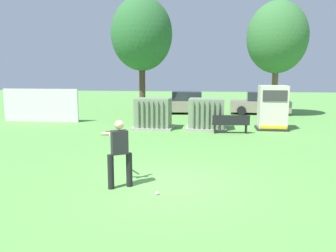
{
  "coord_description": "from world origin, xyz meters",
  "views": [
    {
      "loc": [
        1.27,
        -8.26,
        2.86
      ],
      "look_at": [
        -0.44,
        3.5,
        1.0
      ],
      "focal_mm": 35.26,
      "sensor_mm": 36.0,
      "label": 1
    }
  ],
  "objects_px": {
    "park_bench": "(231,123)",
    "generator_enclosure": "(272,108)",
    "transformer_west": "(153,114)",
    "sports_ball": "(157,193)",
    "transformer_mid_west": "(206,114)",
    "parked_car_left_of_center": "(260,104)",
    "batter": "(119,150)",
    "parked_car_leftmost": "(185,103)"
  },
  "relations": [
    {
      "from": "transformer_west",
      "to": "transformer_mid_west",
      "type": "bearing_deg",
      "value": 3.67
    },
    {
      "from": "transformer_west",
      "to": "parked_car_leftmost",
      "type": "distance_m",
      "value": 7.11
    },
    {
      "from": "parked_car_left_of_center",
      "to": "batter",
      "type": "bearing_deg",
      "value": -108.49
    },
    {
      "from": "generator_enclosure",
      "to": "transformer_mid_west",
      "type": "bearing_deg",
      "value": -172.43
    },
    {
      "from": "transformer_west",
      "to": "parked_car_left_of_center",
      "type": "bearing_deg",
      "value": 49.24
    },
    {
      "from": "sports_ball",
      "to": "parked_car_left_of_center",
      "type": "bearing_deg",
      "value": 75.18
    },
    {
      "from": "transformer_west",
      "to": "transformer_mid_west",
      "type": "relative_size",
      "value": 1.0
    },
    {
      "from": "parked_car_leftmost",
      "to": "park_bench",
      "type": "bearing_deg",
      "value": -69.51
    },
    {
      "from": "sports_ball",
      "to": "parked_car_leftmost",
      "type": "xyz_separation_m",
      "value": [
        -0.88,
        16.7,
        0.71
      ]
    },
    {
      "from": "sports_ball",
      "to": "parked_car_leftmost",
      "type": "relative_size",
      "value": 0.02
    },
    {
      "from": "transformer_mid_west",
      "to": "sports_ball",
      "type": "bearing_deg",
      "value": -95.06
    },
    {
      "from": "transformer_west",
      "to": "parked_car_left_of_center",
      "type": "relative_size",
      "value": 0.49
    },
    {
      "from": "park_bench",
      "to": "batter",
      "type": "height_order",
      "value": "batter"
    },
    {
      "from": "park_bench",
      "to": "generator_enclosure",
      "type": "bearing_deg",
      "value": 35.67
    },
    {
      "from": "sports_ball",
      "to": "generator_enclosure",
      "type": "bearing_deg",
      "value": 67.43
    },
    {
      "from": "transformer_west",
      "to": "batter",
      "type": "distance_m",
      "value": 9.28
    },
    {
      "from": "transformer_mid_west",
      "to": "generator_enclosure",
      "type": "distance_m",
      "value": 3.46
    },
    {
      "from": "batter",
      "to": "sports_ball",
      "type": "distance_m",
      "value": 1.47
    },
    {
      "from": "transformer_mid_west",
      "to": "parked_car_left_of_center",
      "type": "bearing_deg",
      "value": 63.39
    },
    {
      "from": "parked_car_left_of_center",
      "to": "transformer_mid_west",
      "type": "bearing_deg",
      "value": -116.61
    },
    {
      "from": "transformer_mid_west",
      "to": "sports_ball",
      "type": "relative_size",
      "value": 23.33
    },
    {
      "from": "parked_car_leftmost",
      "to": "generator_enclosure",
      "type": "bearing_deg",
      "value": -51.07
    },
    {
      "from": "transformer_mid_west",
      "to": "parked_car_leftmost",
      "type": "bearing_deg",
      "value": 104.37
    },
    {
      "from": "generator_enclosure",
      "to": "parked_car_leftmost",
      "type": "distance_m",
      "value": 8.23
    },
    {
      "from": "park_bench",
      "to": "transformer_west",
      "type": "bearing_deg",
      "value": 166.89
    },
    {
      "from": "sports_ball",
      "to": "park_bench",
      "type": "bearing_deg",
      "value": 76.52
    },
    {
      "from": "transformer_west",
      "to": "parked_car_leftmost",
      "type": "height_order",
      "value": "same"
    },
    {
      "from": "transformer_west",
      "to": "park_bench",
      "type": "height_order",
      "value": "transformer_west"
    },
    {
      "from": "batter",
      "to": "park_bench",
      "type": "bearing_deg",
      "value": 69.23
    },
    {
      "from": "park_bench",
      "to": "parked_car_leftmost",
      "type": "height_order",
      "value": "parked_car_leftmost"
    },
    {
      "from": "parked_car_left_of_center",
      "to": "transformer_west",
      "type": "bearing_deg",
      "value": -130.76
    },
    {
      "from": "transformer_west",
      "to": "sports_ball",
      "type": "height_order",
      "value": "transformer_west"
    },
    {
      "from": "park_bench",
      "to": "sports_ball",
      "type": "bearing_deg",
      "value": -103.48
    },
    {
      "from": "park_bench",
      "to": "sports_ball",
      "type": "xyz_separation_m",
      "value": [
        -2.1,
        -8.74,
        -0.49
      ]
    },
    {
      "from": "transformer_mid_west",
      "to": "parked_car_left_of_center",
      "type": "height_order",
      "value": "same"
    },
    {
      "from": "sports_ball",
      "to": "transformer_mid_west",
      "type": "bearing_deg",
      "value": 84.94
    },
    {
      "from": "batter",
      "to": "parked_car_left_of_center",
      "type": "distance_m",
      "value": 17.67
    },
    {
      "from": "transformer_west",
      "to": "sports_ball",
      "type": "distance_m",
      "value": 9.89
    },
    {
      "from": "transformer_west",
      "to": "sports_ball",
      "type": "relative_size",
      "value": 23.33
    },
    {
      "from": "sports_ball",
      "to": "parked_car_left_of_center",
      "type": "xyz_separation_m",
      "value": [
        4.55,
        17.2,
        0.71
      ]
    },
    {
      "from": "transformer_west",
      "to": "transformer_mid_west",
      "type": "xyz_separation_m",
      "value": [
        2.81,
        0.18,
        0.0
      ]
    },
    {
      "from": "transformer_west",
      "to": "park_bench",
      "type": "relative_size",
      "value": 1.15
    }
  ]
}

